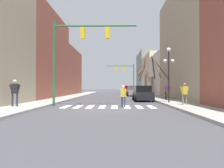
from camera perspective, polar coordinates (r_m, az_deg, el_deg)
name	(u,v)px	position (r m, az deg, el deg)	size (l,w,h in m)	color
ground_plane	(108,109)	(14.61, -1.16, -6.52)	(240.00, 240.00, 0.00)	#424247
sidewalk_left	(22,108)	(15.89, -22.37, -5.72)	(2.57, 90.00, 0.15)	#9E9E99
sidewalk_right	(194,108)	(15.48, 20.66, -5.86)	(2.57, 90.00, 0.15)	#9E9E99
building_row_left	(31,57)	(29.16, -20.34, 6.62)	(6.00, 39.13, 11.32)	tan
building_row_right	(169,66)	(40.39, 14.65, 4.53)	(6.00, 61.09, 12.66)	#934C3D
crosswalk_stripes	(108,107)	(16.12, -0.94, -5.97)	(6.75, 2.60, 0.01)	white
traffic_signal_near	(77,44)	(17.15, -9.09, 10.18)	(6.40, 0.28, 6.54)	#236038
traffic_signal_far	(126,72)	(45.17, 3.68, 3.04)	(5.70, 0.28, 6.22)	#236038
street_lamp_right_corner	(169,64)	(19.41, 14.60, 5.15)	(0.95, 0.36, 4.70)	black
car_driving_away_lane	(133,91)	(35.25, 5.55, -1.89)	(2.02, 4.11, 1.66)	gray
car_parked_right_near	(143,94)	(23.01, 8.01, -2.54)	(1.96, 4.40, 1.59)	black
car_parked_left_near	(128,90)	(47.34, 4.32, -1.56)	(2.17, 4.19, 1.74)	red
pedestrian_crossing_street	(167,89)	(23.72, 14.25, -1.40)	(0.74, 0.35, 1.76)	black
pedestrian_on_left_sidewalk	(185,92)	(17.06, 18.44, -1.94)	(0.70, 0.27, 1.61)	#7A705B
pedestrian_near_right_corner	(123,94)	(15.86, 2.97, -2.69)	(0.51, 0.56, 1.57)	#282D47
pedestrian_on_right_sidewalk	(15,90)	(16.19, -24.04, -1.55)	(0.78, 0.25, 1.81)	#282D47
street_tree_left_far	(146,82)	(38.68, 8.79, 0.51)	(1.81, 2.20, 5.41)	#473828
street_tree_right_near	(154,79)	(28.94, 10.82, 1.28)	(2.06, 3.71, 5.43)	brown
street_tree_left_mid	(145,77)	(37.10, 8.54, 1.83)	(1.74, 1.71, 6.63)	brown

